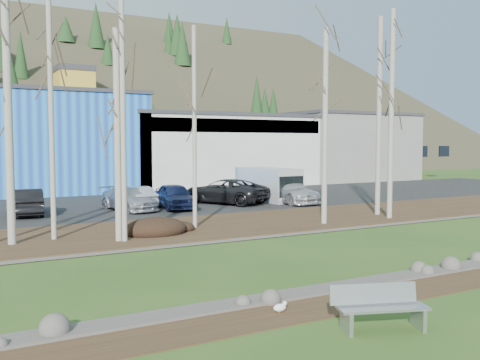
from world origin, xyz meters
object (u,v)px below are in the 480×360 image
bench_intact (380,307)px  car_0 (27,202)px  car_1 (129,199)px  seagull (280,307)px  car_2 (175,196)px  van_white (270,184)px  car_4 (225,191)px  car_3 (135,197)px  car_5 (288,191)px

bench_intact → car_0: (-4.39, 22.57, 0.36)m
car_0 → car_1: size_ratio=0.96×
seagull → car_2: size_ratio=0.09×
car_1 → van_white: (10.08, 0.47, 0.44)m
seagull → van_white: size_ratio=0.08×
bench_intact → car_1: (1.14, 21.92, 0.31)m
seagull → car_2: (5.12, 19.37, 0.73)m
seagull → car_2: bearing=74.3°
car_4 → car_2: bearing=-13.9°
seagull → car_3: 21.15m
seagull → car_4: (9.04, 20.40, 0.78)m
bench_intact → car_2: size_ratio=0.47×
bench_intact → car_4: 23.67m
car_3 → car_5: bearing=163.5°
car_0 → car_3: size_ratio=1.10×
car_2 → car_4: (3.93, 1.03, 0.05)m
seagull → car_3: (3.13, 20.91, 0.64)m
bench_intact → seagull: bench_intact is taller
seagull → car_1: 20.11m
seagull → car_3: car_3 is taller
car_5 → van_white: (-0.35, 1.69, 0.34)m
seagull → car_2: 20.05m
car_3 → car_4: bearing=171.2°
car_3 → car_5: (9.76, -2.18, 0.11)m
car_3 → car_5: size_ratio=0.75×
car_2 → car_1: bearing=174.2°
van_white → seagull: bearing=-126.3°
car_0 → car_3: (6.19, 0.31, -0.06)m
bench_intact → car_5: size_ratio=0.39×
car_3 → car_0: bearing=-1.0°
car_0 → car_1: car_0 is taller
car_1 → car_3: size_ratio=1.14×
car_2 → seagull: bearing=-98.3°
car_0 → car_2: car_2 is taller
car_2 → car_3: size_ratio=1.11×
car_1 → van_white: size_ratio=0.88×
car_1 → van_white: van_white is taller
seagull → car_1: car_1 is taller
car_2 → car_5: (7.78, -0.64, 0.01)m
car_2 → van_white: 7.51m
car_1 → car_2: (2.66, -0.58, 0.09)m
car_5 → seagull: bearing=-125.6°
car_0 → car_5: bearing=178.6°
car_0 → bench_intact: bearing=106.3°
car_0 → car_2: bearing=176.8°
car_1 → car_5: car_5 is taller
van_white → car_2: bearing=-176.7°
car_3 → car_4: 5.94m
car_3 → car_5: 10.00m
car_5 → van_white: size_ratio=1.02×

